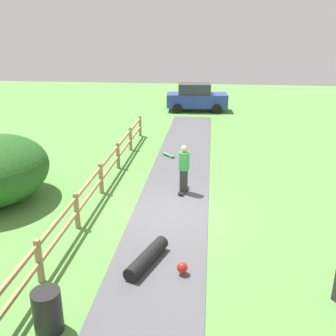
# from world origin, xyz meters

# --- Properties ---
(ground_plane) EXTENTS (60.00, 60.00, 0.00)m
(ground_plane) POSITION_xyz_m (0.00, 0.00, 0.00)
(ground_plane) COLOR #568E42
(asphalt_path) EXTENTS (2.40, 28.00, 0.02)m
(asphalt_path) POSITION_xyz_m (0.00, 0.00, 0.01)
(asphalt_path) COLOR #515156
(asphalt_path) RESTS_ON ground_plane
(wooden_fence) EXTENTS (0.12, 18.12, 1.10)m
(wooden_fence) POSITION_xyz_m (-2.60, 0.00, 0.67)
(wooden_fence) COLOR #997A51
(wooden_fence) RESTS_ON ground_plane
(trash_bin) EXTENTS (0.56, 0.56, 0.90)m
(trash_bin) POSITION_xyz_m (-1.80, -5.31, 0.45)
(trash_bin) COLOR black
(trash_bin) RESTS_ON ground_plane
(skater_riding) EXTENTS (0.46, 0.82, 1.74)m
(skater_riding) POSITION_xyz_m (0.30, 1.60, 0.99)
(skater_riding) COLOR black
(skater_riding) RESTS_ON asphalt_path
(skater_fallen) EXTENTS (1.48, 1.70, 0.36)m
(skater_fallen) POSITION_xyz_m (-0.21, -2.95, 0.20)
(skater_fallen) COLOR black
(skater_fallen) RESTS_ON asphalt_path
(skateboard_loose) EXTENTS (0.68, 0.73, 0.08)m
(skateboard_loose) POSITION_xyz_m (-0.70, 5.64, 0.09)
(skateboard_loose) COLOR #338C4C
(skateboard_loose) RESTS_ON asphalt_path
(parked_car_blue) EXTENTS (4.31, 2.23, 1.92)m
(parked_car_blue) POSITION_xyz_m (0.12, 16.09, 0.96)
(parked_car_blue) COLOR #283D99
(parked_car_blue) RESTS_ON ground_plane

